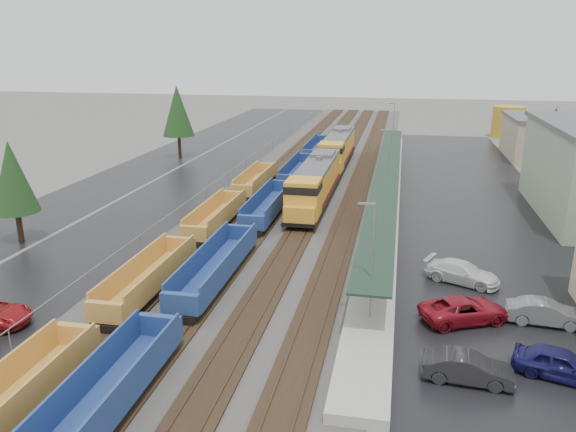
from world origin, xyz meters
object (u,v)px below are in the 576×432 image
at_px(parked_car_east_a, 468,368).
at_px(locomotive_trail, 338,149).
at_px(locomotive_lead, 315,183).
at_px(parked_car_east_b, 464,310).
at_px(well_string_yellow, 149,278).
at_px(parked_car_east_d, 561,364).
at_px(storage_tank, 508,122).
at_px(parked_car_east_e, 546,313).
at_px(well_string_blue, 247,232).
at_px(parked_car_east_c, 462,273).

bearing_deg(parked_car_east_a, locomotive_trail, 17.71).
distance_m(locomotive_lead, parked_car_east_b, 27.88).
xyz_separation_m(well_string_yellow, parked_car_east_b, (21.28, -0.04, -0.33)).
distance_m(well_string_yellow, parked_car_east_d, 26.21).
xyz_separation_m(well_string_yellow, storage_tank, (36.32, 78.47, 1.81)).
height_order(locomotive_lead, parked_car_east_a, locomotive_lead).
bearing_deg(parked_car_east_b, well_string_yellow, 65.16).
xyz_separation_m(parked_car_east_d, parked_car_east_e, (0.62, 6.17, -0.04)).
height_order(well_string_blue, storage_tank, storage_tank).
xyz_separation_m(locomotive_trail, parked_car_east_b, (13.28, -45.45, -1.75)).
distance_m(parked_car_east_a, parked_car_east_d, 4.97).
height_order(well_string_blue, parked_car_east_b, well_string_blue).
relative_size(well_string_blue, storage_tank, 16.91).
bearing_deg(parked_car_east_c, parked_car_east_d, -138.75).
xyz_separation_m(locomotive_trail, parked_car_east_c, (13.73, -39.16, -1.75)).
bearing_deg(parked_car_east_b, well_string_blue, 32.13).
height_order(parked_car_east_b, parked_car_east_e, parked_car_east_b).
distance_m(well_string_yellow, well_string_blue, 11.93).
xyz_separation_m(locomotive_trail, parked_car_east_e, (18.22, -44.82, -1.76)).
bearing_deg(parked_car_east_d, locomotive_trail, 36.22).
height_order(well_string_yellow, storage_tank, storage_tank).
relative_size(well_string_blue, parked_car_east_d, 20.78).
height_order(locomotive_trail, parked_car_east_d, locomotive_trail).
bearing_deg(well_string_blue, well_string_yellow, -109.58).
relative_size(parked_car_east_c, parked_car_east_e, 1.15).
bearing_deg(storage_tank, well_string_blue, -115.68).
relative_size(locomotive_trail, parked_car_east_e, 4.52).
height_order(locomotive_trail, well_string_yellow, locomotive_trail).
height_order(well_string_yellow, parked_car_east_e, well_string_yellow).
bearing_deg(locomotive_trail, well_string_yellow, -99.99).
relative_size(storage_tank, parked_car_east_b, 1.04).
bearing_deg(storage_tank, locomotive_lead, -117.65).
bearing_deg(locomotive_lead, parked_car_east_a, -67.73).
bearing_deg(storage_tank, parked_car_east_c, -101.43).
distance_m(locomotive_lead, storage_tank, 61.04).
distance_m(well_string_yellow, storage_tank, 86.49).
bearing_deg(parked_car_east_e, well_string_yellow, 95.86).
relative_size(well_string_yellow, parked_car_east_d, 15.27).
bearing_deg(well_string_yellow, storage_tank, 65.16).
distance_m(well_string_blue, storage_tank, 74.62).
relative_size(locomotive_lead, storage_tank, 3.62).
bearing_deg(storage_tank, parked_car_east_d, -97.27).
relative_size(parked_car_east_a, parked_car_east_b, 0.83).
distance_m(locomotive_trail, parked_car_east_a, 53.87).
height_order(storage_tank, parked_car_east_c, storage_tank).
bearing_deg(locomotive_trail, parked_car_east_b, -73.71).
bearing_deg(well_string_yellow, locomotive_lead, 71.85).
distance_m(parked_car_east_c, parked_car_east_d, 12.44).
distance_m(locomotive_trail, storage_tank, 43.54).
relative_size(well_string_yellow, parked_car_east_e, 15.51).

